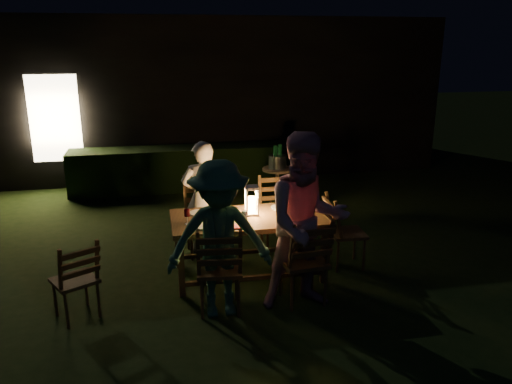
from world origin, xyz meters
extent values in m
plane|color=black|center=(0.00, 0.00, 0.00)|extent=(40.00, 40.00, 0.00)
cube|color=black|center=(0.00, 6.20, 1.60)|extent=(10.00, 4.00, 3.20)
cube|color=#FFE5B2|center=(-2.80, 4.21, 1.35)|extent=(0.90, 0.06, 1.60)
cube|color=black|center=(-0.50, 3.75, 0.40)|extent=(4.20, 0.70, 0.80)
cube|color=#482F18|center=(0.01, -0.19, 0.72)|extent=(1.80, 0.90, 0.06)
cube|color=#482F18|center=(-0.82, -0.56, 0.33)|extent=(0.07, 0.07, 0.66)
cube|color=#482F18|center=(-0.81, 0.18, 0.33)|extent=(0.07, 0.07, 0.66)
cube|color=#482F18|center=(0.83, -0.56, 0.33)|extent=(0.07, 0.07, 0.66)
cube|color=#482F18|center=(0.83, 0.18, 0.33)|extent=(0.07, 0.07, 0.66)
cube|color=#482F18|center=(-0.45, -0.94, 0.46)|extent=(0.50, 0.48, 0.04)
cube|color=#482F18|center=(-0.47, -1.13, 0.75)|extent=(0.47, 0.20, 0.53)
cube|color=#482F18|center=(0.45, -0.94, 0.47)|extent=(0.49, 0.47, 0.04)
cube|color=#482F18|center=(0.47, -1.14, 0.76)|extent=(0.47, 0.19, 0.54)
cube|color=#482F18|center=(-0.44, 0.56, 0.49)|extent=(0.49, 0.47, 0.04)
cube|color=#482F18|center=(-0.45, 0.77, 0.79)|extent=(0.48, 0.18, 0.56)
cube|color=#482F18|center=(0.56, 0.56, 0.46)|extent=(0.45, 0.43, 0.04)
cube|color=#482F18|center=(0.56, 0.75, 0.74)|extent=(0.45, 0.15, 0.53)
cube|color=#482F18|center=(1.26, -0.19, 0.44)|extent=(0.44, 0.45, 0.04)
cube|color=#482F18|center=(1.07, -0.18, 0.71)|extent=(0.17, 0.44, 0.50)
cube|color=#482F18|center=(-1.90, -0.78, 0.41)|extent=(0.54, 0.53, 0.04)
cube|color=#482F18|center=(-1.81, -0.94, 0.66)|extent=(0.41, 0.31, 0.47)
imported|color=white|center=(-0.44, 0.63, 0.76)|extent=(0.55, 0.36, 1.51)
imported|color=#C88A9D|center=(0.45, -1.01, 0.94)|extent=(0.91, 0.71, 1.87)
imported|color=#34694E|center=(-0.45, -1.01, 0.82)|extent=(1.06, 0.61, 1.63)
cube|color=white|center=(0.06, -0.14, 0.76)|extent=(0.15, 0.15, 0.03)
cube|color=white|center=(0.06, -0.14, 1.08)|extent=(0.16, 0.16, 0.03)
cylinder|color=#FF9E3F|center=(0.06, -0.14, 0.88)|extent=(0.09, 0.09, 0.18)
cylinder|color=white|center=(-0.54, 0.03, 0.76)|extent=(0.25, 0.25, 0.01)
cylinder|color=white|center=(-0.54, -0.41, 0.76)|extent=(0.25, 0.25, 0.01)
cylinder|color=white|center=(0.46, 0.03, 0.76)|extent=(0.25, 0.25, 0.01)
cylinder|color=white|center=(0.46, -0.41, 0.76)|extent=(0.25, 0.25, 0.01)
cylinder|color=#0F471E|center=(-0.24, -0.19, 0.89)|extent=(0.07, 0.07, 0.28)
cube|color=red|center=(-0.14, -0.51, 0.75)|extent=(0.18, 0.14, 0.01)
cube|color=red|center=(0.56, -0.49, 0.75)|extent=(0.18, 0.14, 0.01)
cube|color=black|center=(-0.61, -0.49, 0.75)|extent=(0.14, 0.07, 0.01)
cylinder|color=#926949|center=(0.98, 2.27, 0.66)|extent=(0.51, 0.51, 0.04)
cylinder|color=#926949|center=(0.98, 2.27, 0.33)|extent=(0.06, 0.06, 0.66)
cylinder|color=#A5A8AD|center=(0.98, 2.27, 0.79)|extent=(0.30, 0.30, 0.22)
cylinder|color=#0F471E|center=(0.93, 2.23, 0.84)|extent=(0.07, 0.07, 0.32)
cylinder|color=#0F471E|center=(1.03, 2.31, 0.84)|extent=(0.07, 0.07, 0.32)
camera|label=1|loc=(-1.04, -5.61, 2.71)|focal=35.00mm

